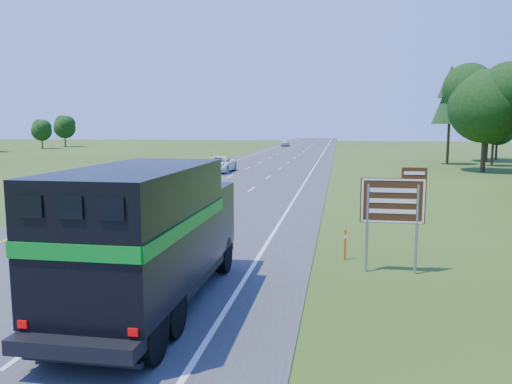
# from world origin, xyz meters

# --- Properties ---
(road) EXTENTS (15.00, 260.00, 0.04)m
(road) POSITION_xyz_m (0.00, 50.00, 0.02)
(road) COLOR #38383A
(road) RESTS_ON ground
(lane_markings) EXTENTS (11.15, 260.00, 0.01)m
(lane_markings) POSITION_xyz_m (0.00, 50.00, 0.04)
(lane_markings) COLOR yellow
(lane_markings) RESTS_ON road
(horse_truck) EXTENTS (2.78, 8.64, 3.82)m
(horse_truck) POSITION_xyz_m (3.53, 4.28, 2.08)
(horse_truck) COLOR black
(horse_truck) RESTS_ON road
(white_suv) EXTENTS (2.75, 5.89, 1.63)m
(white_suv) POSITION_xyz_m (-3.89, 42.05, 0.86)
(white_suv) COLOR white
(white_suv) RESTS_ON road
(far_car) EXTENTS (2.06, 4.70, 1.57)m
(far_car) POSITION_xyz_m (-3.98, 105.94, 0.83)
(far_car) COLOR silver
(far_car) RESTS_ON road
(exit_sign) EXTENTS (2.08, 0.11, 3.52)m
(exit_sign) POSITION_xyz_m (10.15, 8.73, 2.29)
(exit_sign) COLOR gray
(exit_sign) RESTS_ON ground
(delineator) EXTENTS (0.09, 0.05, 1.14)m
(delineator) POSITION_xyz_m (8.64, 10.08, 0.61)
(delineator) COLOR #DD450B
(delineator) RESTS_ON ground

